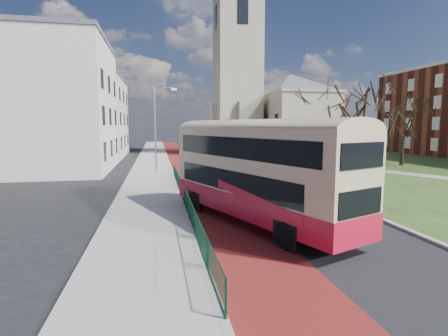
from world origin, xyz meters
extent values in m
plane|color=black|center=(0.00, 0.00, 0.00)|extent=(160.00, 160.00, 0.00)
cube|color=black|center=(1.50, 20.00, 0.01)|extent=(9.00, 120.00, 0.01)
cube|color=#591414|center=(-1.20, 20.00, 0.01)|extent=(3.40, 120.00, 0.01)
cube|color=gray|center=(-5.00, 20.00, 0.06)|extent=(4.00, 120.00, 0.12)
cube|color=#999993|center=(-3.00, 20.00, 0.07)|extent=(0.25, 120.00, 0.13)
cube|color=#999993|center=(6.10, 22.00, 0.07)|extent=(0.25, 80.00, 0.13)
cube|color=#294217|center=(26.00, 22.00, 0.02)|extent=(40.00, 80.00, 0.04)
cube|color=#9E998C|center=(20.00, 10.00, 0.06)|extent=(18.84, 32.82, 0.03)
cylinder|color=#0B3220|center=(-2.95, 4.00, 1.10)|extent=(0.04, 24.00, 0.04)
cylinder|color=#0B3220|center=(-2.95, 4.00, 0.15)|extent=(0.04, 24.00, 0.04)
cube|color=gray|center=(8.00, 38.00, 12.00)|extent=(6.50, 6.50, 24.00)
cube|color=gray|center=(16.50, 38.00, 4.50)|extent=(9.00, 18.00, 9.00)
pyramid|color=#565960|center=(16.50, 38.00, 12.60)|extent=(9.00, 18.00, 3.60)
cube|color=silver|center=(-14.00, 22.00, 6.25)|extent=(10.00, 14.00, 12.50)
cube|color=#565960|center=(-14.00, 22.00, 12.75)|extent=(10.30, 14.30, 0.50)
cube|color=#B5AC99|center=(-14.00, 38.00, 5.50)|extent=(10.00, 16.00, 11.00)
cube|color=#565960|center=(-14.00, 38.00, 11.25)|extent=(10.30, 16.30, 0.50)
cylinder|color=gray|center=(-4.50, 18.00, 4.12)|extent=(0.16, 0.16, 8.00)
cylinder|color=gray|center=(-3.60, 18.00, 8.02)|extent=(1.80, 0.10, 0.10)
cube|color=silver|center=(-2.70, 18.00, 7.87)|extent=(0.50, 0.18, 0.12)
cube|color=#B01029|center=(0.06, -0.15, 1.03)|extent=(6.48, 11.22, 1.01)
cube|color=#CAAE89|center=(0.06, -0.15, 2.99)|extent=(6.44, 11.16, 2.92)
cube|color=black|center=(-1.23, -0.34, 2.08)|extent=(3.42, 8.44, 0.96)
cube|color=black|center=(1.12, 0.60, 2.08)|extent=(3.42, 8.44, 0.96)
cube|color=black|center=(-1.12, -0.62, 3.59)|extent=(3.75, 9.26, 0.90)
cube|color=black|center=(1.23, 0.32, 3.59)|extent=(3.75, 9.26, 0.90)
cube|color=black|center=(-1.98, 4.96, 2.08)|extent=(2.12, 0.91, 1.06)
cube|color=black|center=(-1.98, 4.96, 3.59)|extent=(2.12, 0.91, 0.90)
cube|color=orange|center=(-1.98, 4.96, 4.16)|extent=(1.70, 0.76, 0.30)
cylinder|color=black|center=(-2.42, 2.91, 0.52)|extent=(0.67, 1.08, 1.05)
cylinder|color=black|center=(-0.26, 3.77, 0.52)|extent=(0.67, 1.08, 1.05)
cylinder|color=black|center=(0.21, -3.66, 0.52)|extent=(0.67, 1.08, 1.05)
cylinder|color=black|center=(2.36, -2.80, 0.52)|extent=(0.67, 1.08, 1.05)
cylinder|color=#301F18|center=(10.64, 9.84, 1.77)|extent=(0.60, 0.60, 3.47)
cylinder|color=black|center=(22.73, 19.26, 1.60)|extent=(0.54, 0.54, 3.12)
cylinder|color=black|center=(10.74, 9.91, 0.50)|extent=(0.61, 0.61, 0.93)
cylinder|color=gray|center=(10.74, 9.91, 1.00)|extent=(0.66, 0.66, 0.06)
camera|label=1|loc=(-4.43, -15.41, 4.56)|focal=28.00mm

